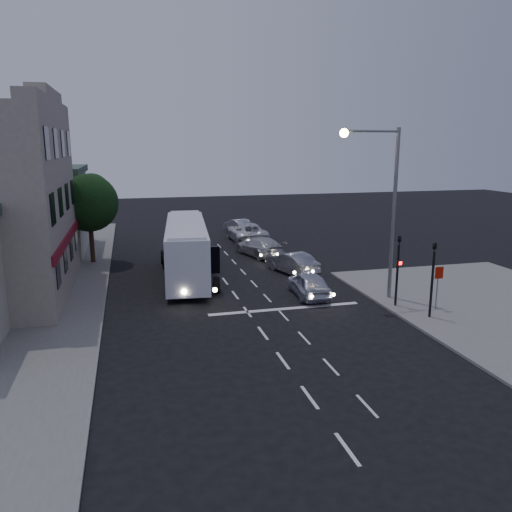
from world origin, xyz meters
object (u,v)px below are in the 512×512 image
object	(u,v)px
regulatory_sign	(438,281)
streetlight	(384,194)
car_sedan_b	(260,247)
car_sedan_c	(247,232)
car_extra	(238,226)
traffic_signal_main	(398,262)
street_tree	(89,200)
car_sedan_a	(292,263)
car_suv	(309,284)
traffic_signal_side	(433,271)
tour_bus	(186,247)

from	to	relation	value
regulatory_sign	streetlight	bearing A→B (deg)	128.75
car_sedan_b	car_sedan_c	size ratio (longest dim) A/B	0.83
car_extra	traffic_signal_main	bearing A→B (deg)	84.58
car_extra	street_tree	xyz separation A→B (m)	(-12.75, -9.85, 3.83)
car_sedan_b	streetlight	distance (m)	13.69
car_sedan_a	car_sedan_c	world-z (taller)	car_sedan_c
car_suv	car_sedan_b	distance (m)	10.67
car_sedan_b	streetlight	xyz separation A→B (m)	(3.43, -12.27, 5.01)
regulatory_sign	street_tree	xyz separation A→B (m)	(-17.51, 15.26, 2.90)
car_suv	streetlight	bearing A→B (deg)	157.87
car_sedan_a	street_tree	world-z (taller)	street_tree
car_sedan_a	car_extra	xyz separation A→B (m)	(-0.10, 16.00, -0.04)
car_extra	traffic_signal_side	world-z (taller)	traffic_signal_side
car_suv	street_tree	xyz separation A→B (m)	(-12.14, 11.22, 3.80)
tour_bus	traffic_signal_side	size ratio (longest dim) A/B	2.86
car_suv	traffic_signal_main	bearing A→B (deg)	143.51
car_sedan_c	streetlight	xyz separation A→B (m)	(3.05, -17.97, 4.89)
car_sedan_b	regulatory_sign	bearing A→B (deg)	94.61
car_sedan_a	car_sedan_c	bearing A→B (deg)	-104.95
car_sedan_c	streetlight	world-z (taller)	streetlight
traffic_signal_side	car_sedan_a	bearing A→B (deg)	109.96
car_sedan_b	street_tree	xyz separation A→B (m)	(-12.12, 0.56, 3.77)
tour_bus	car_sedan_a	bearing A→B (deg)	-0.84
car_sedan_b	car_extra	world-z (taller)	car_sedan_b
car_sedan_b	tour_bus	bearing A→B (deg)	22.91
car_sedan_c	traffic_signal_main	size ratio (longest dim) A/B	1.47
street_tree	car_sedan_b	bearing A→B (deg)	-2.63
car_extra	streetlight	distance (m)	23.40
traffic_signal_side	street_tree	world-z (taller)	street_tree
car_sedan_b	traffic_signal_main	bearing A→B (deg)	89.57
car_sedan_b	traffic_signal_side	world-z (taller)	traffic_signal_side
tour_bus	streetlight	distance (m)	12.66
car_sedan_b	traffic_signal_main	distance (m)	14.28
car_sedan_b	street_tree	bearing A→B (deg)	-18.15
car_sedan_b	car_suv	bearing A→B (deg)	74.60
car_sedan_c	street_tree	size ratio (longest dim) A/B	0.97
traffic_signal_side	regulatory_sign	world-z (taller)	traffic_signal_side
car_extra	streetlight	size ratio (longest dim) A/B	0.45
car_sedan_a	street_tree	bearing A→B (deg)	-42.27
car_suv	street_tree	bearing A→B (deg)	-39.76
traffic_signal_side	street_tree	size ratio (longest dim) A/B	0.66
traffic_signal_side	regulatory_sign	distance (m)	1.61
regulatory_sign	traffic_signal_side	bearing A→B (deg)	-136.08
car_extra	traffic_signal_main	xyz separation A→B (m)	(3.06, -24.10, 1.76)
car_sedan_a	car_sedan_b	xyz separation A→B (m)	(-0.73, 5.59, 0.02)
street_tree	car_suv	bearing A→B (deg)	-42.76
car_sedan_c	traffic_signal_side	world-z (taller)	traffic_signal_side
car_sedan_b	car_extra	size ratio (longest dim) A/B	1.24
tour_bus	traffic_signal_side	world-z (taller)	traffic_signal_side
traffic_signal_side	street_tree	xyz separation A→B (m)	(-16.51, 16.22, 2.08)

